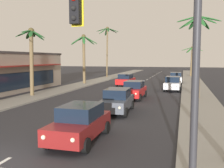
{
  "coord_description": "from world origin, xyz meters",
  "views": [
    {
      "loc": [
        6.38,
        -7.67,
        3.82
      ],
      "look_at": [
        1.99,
        8.0,
        2.2
      ],
      "focal_mm": 41.15,
      "sensor_mm": 36.0,
      "label": 1
    }
  ],
  "objects": [
    {
      "name": "palm_left_third",
      "position": [
        -7.98,
        28.02,
        5.04
      ],
      "size": [
        4.14,
        3.84,
        7.38
      ],
      "color": "brown",
      "rests_on": "ground"
    },
    {
      "name": "sedan_parked_mid_kerb",
      "position": [
        5.15,
        23.65,
        0.85
      ],
      "size": [
        2.06,
        4.49,
        1.68
      ],
      "color": "silver",
      "rests_on": "ground"
    },
    {
      "name": "ground_plane",
      "position": [
        0.0,
        0.0,
        0.0
      ],
      "size": [
        220.0,
        220.0,
        0.0
      ],
      "primitive_type": "plane",
      "color": "#2D2D33"
    },
    {
      "name": "palm_right_second",
      "position": [
        7.56,
        17.6,
        5.85
      ],
      "size": [
        4.03,
        3.68,
        7.95
      ],
      "color": "brown",
      "rests_on": "ground"
    },
    {
      "name": "palm_left_farthest",
      "position": [
        -8.3,
        41.27,
        7.39
      ],
      "size": [
        4.6,
        4.01,
        10.02
      ],
      "color": "brown",
      "rests_on": "ground"
    },
    {
      "name": "sedan_parked_nearest_kerb",
      "position": [
        5.2,
        33.11,
        0.85
      ],
      "size": [
        2.05,
        4.49,
        1.68
      ],
      "color": "silver",
      "rests_on": "ground"
    },
    {
      "name": "sidewalk_left",
      "position": [
        -7.8,
        20.0,
        0.07
      ],
      "size": [
        3.2,
        110.0,
        0.14
      ],
      "primitive_type": "cube",
      "color": "gray",
      "rests_on": "ground"
    },
    {
      "name": "sedan_third_in_queue",
      "position": [
        1.87,
        9.78,
        0.85
      ],
      "size": [
        2.1,
        4.51,
        1.68
      ],
      "color": "#4C515B",
      "rests_on": "ground"
    },
    {
      "name": "palm_left_second",
      "position": [
        -8.17,
        14.74,
        4.72
      ],
      "size": [
        2.78,
        3.14,
        6.82
      ],
      "color": "brown",
      "rests_on": "ground"
    },
    {
      "name": "sedan_lead_at_stop_bar",
      "position": [
        1.79,
        3.18,
        0.85
      ],
      "size": [
        1.95,
        4.45,
        1.68
      ],
      "color": "maroon",
      "rests_on": "ground"
    },
    {
      "name": "sedan_oncoming_far",
      "position": [
        -1.43,
        27.36,
        0.85
      ],
      "size": [
        2.14,
        4.52,
        1.68
      ],
      "color": "red",
      "rests_on": "ground"
    },
    {
      "name": "sidewalk_right",
      "position": [
        7.8,
        20.0,
        0.07
      ],
      "size": [
        3.2,
        110.0,
        0.14
      ],
      "primitive_type": "cube",
      "color": "gray",
      "rests_on": "ground"
    },
    {
      "name": "lane_markings",
      "position": [
        0.46,
        20.29,
        0.0
      ],
      "size": [
        4.28,
        89.53,
        0.01
      ],
      "color": "silver",
      "rests_on": "ground"
    },
    {
      "name": "traffic_signal_mast",
      "position": [
        3.14,
        -0.03,
        4.85
      ],
      "size": [
        11.08,
        0.41,
        6.94
      ],
      "color": "#2D2D33",
      "rests_on": "ground"
    },
    {
      "name": "sedan_fifth_in_queue",
      "position": [
        1.83,
        16.38,
        0.85
      ],
      "size": [
        2.01,
        4.48,
        1.68
      ],
      "color": "red",
      "rests_on": "ground"
    },
    {
      "name": "palm_right_farthest",
      "position": [
        7.97,
        48.87,
        4.36
      ],
      "size": [
        4.41,
        4.21,
        6.41
      ],
      "color": "brown",
      "rests_on": "ground"
    }
  ]
}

